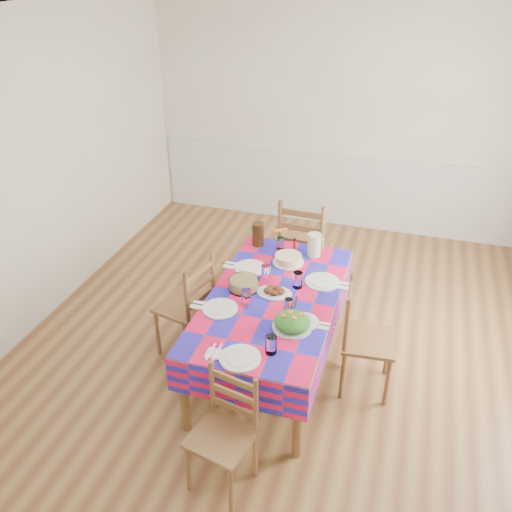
{
  "coord_description": "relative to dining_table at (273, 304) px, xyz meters",
  "views": [
    {
      "loc": [
        0.89,
        -3.69,
        3.08
      ],
      "look_at": [
        -0.2,
        -0.2,
        0.96
      ],
      "focal_mm": 38.0,
      "sensor_mm": 36.0,
      "label": 1
    }
  ],
  "objects": [
    {
      "name": "dining_table",
      "position": [
        0.0,
        0.0,
        0.0
      ],
      "size": [
        0.98,
        1.82,
        0.71
      ],
      "color": "brown",
      "rests_on": "room"
    },
    {
      "name": "flower_vase",
      "position": [
        -0.14,
        0.75,
        0.16
      ],
      "size": [
        0.13,
        0.11,
        0.21
      ],
      "color": "white",
      "rests_on": "dining_table"
    },
    {
      "name": "chair_left",
      "position": [
        -0.72,
        -0.01,
        -0.17
      ],
      "size": [
        0.48,
        0.49,
        0.93
      ],
      "rotation": [
        0.0,
        0.0,
        -1.8
      ],
      "color": "brown",
      "rests_on": "room"
    },
    {
      "name": "setting_left_near",
      "position": [
        -0.28,
        -0.24,
        0.11
      ],
      "size": [
        0.49,
        0.29,
        0.13
      ],
      "rotation": [
        0.0,
        0.0,
        1.57
      ],
      "color": "silver",
      "rests_on": "dining_table"
    },
    {
      "name": "setting_right_far",
      "position": [
        0.27,
        0.26,
        0.11
      ],
      "size": [
        0.52,
        0.3,
        0.13
      ],
      "rotation": [
        0.0,
        0.0,
        -1.57
      ],
      "color": "silver",
      "rests_on": "dining_table"
    },
    {
      "name": "setting_left_far",
      "position": [
        -0.24,
        0.3,
        0.11
      ],
      "size": [
        0.5,
        0.29,
        0.13
      ],
      "rotation": [
        0.0,
        0.0,
        1.57
      ],
      "color": "silver",
      "rests_on": "dining_table"
    },
    {
      "name": "hot_sauce",
      "position": [
        -0.01,
        0.75,
        0.14
      ],
      "size": [
        0.03,
        0.03,
        0.12
      ],
      "primitive_type": "cylinder",
      "color": "red",
      "rests_on": "dining_table"
    },
    {
      "name": "wainscot",
      "position": [
        0.02,
        2.82,
        -0.14
      ],
      "size": [
        4.41,
        0.06,
        0.92
      ],
      "color": "silver",
      "rests_on": "room"
    },
    {
      "name": "setting_near_head",
      "position": [
        0.05,
        -0.72,
        0.11
      ],
      "size": [
        0.45,
        0.3,
        0.13
      ],
      "color": "silver",
      "rests_on": "dining_table"
    },
    {
      "name": "green_pitcher",
      "position": [
        0.17,
        0.72,
        0.18
      ],
      "size": [
        0.12,
        0.12,
        0.21
      ],
      "primitive_type": "cylinder",
      "color": "beige",
      "rests_on": "dining_table"
    },
    {
      "name": "pasta_bowl",
      "position": [
        -0.25,
        0.03,
        0.12
      ],
      "size": [
        0.24,
        0.24,
        0.09
      ],
      "color": "white",
      "rests_on": "dining_table"
    },
    {
      "name": "meat_platter",
      "position": [
        -0.0,
        0.04,
        0.1
      ],
      "size": [
        0.28,
        0.2,
        0.05
      ],
      "color": "silver",
      "rests_on": "dining_table"
    },
    {
      "name": "tea_pitcher",
      "position": [
        -0.35,
        0.76,
        0.18
      ],
      "size": [
        0.11,
        0.11,
        0.21
      ],
      "primitive_type": "cylinder",
      "color": "black",
      "rests_on": "dining_table"
    },
    {
      "name": "name_card",
      "position": [
        0.0,
        -0.86,
        0.09
      ],
      "size": [
        0.07,
        0.02,
        0.02
      ],
      "primitive_type": "cube",
      "color": "silver",
      "rests_on": "dining_table"
    },
    {
      "name": "cake",
      "position": [
        -0.01,
        0.53,
        0.11
      ],
      "size": [
        0.27,
        0.27,
        0.07
      ],
      "color": "silver",
      "rests_on": "dining_table"
    },
    {
      "name": "setting_right_near",
      "position": [
        0.26,
        -0.22,
        0.1
      ],
      "size": [
        0.42,
        0.24,
        0.11
      ],
      "rotation": [
        0.0,
        0.0,
        -1.57
      ],
      "color": "silver",
      "rests_on": "dining_table"
    },
    {
      "name": "chair_near",
      "position": [
        0.01,
        -1.15,
        -0.22
      ],
      "size": [
        0.44,
        0.43,
        0.84
      ],
      "rotation": [
        0.0,
        0.0,
        -0.21
      ],
      "color": "brown",
      "rests_on": "room"
    },
    {
      "name": "chair_far",
      "position": [
        -0.0,
        1.13,
        -0.11
      ],
      "size": [
        0.5,
        0.47,
        1.06
      ],
      "rotation": [
        0.0,
        0.0,
        3.08
      ],
      "color": "brown",
      "rests_on": "room"
    },
    {
      "name": "chair_right",
      "position": [
        0.72,
        -0.0,
        -0.17
      ],
      "size": [
        0.42,
        0.44,
        0.93
      ],
      "rotation": [
        0.0,
        0.0,
        1.65
      ],
      "color": "brown",
      "rests_on": "room"
    },
    {
      "name": "serving_utensils",
      "position": [
        0.17,
        -0.1,
        0.08
      ],
      "size": [
        0.13,
        0.29,
        0.01
      ],
      "color": "black",
      "rests_on": "dining_table"
    },
    {
      "name": "salad_platter",
      "position": [
        0.24,
        -0.34,
        0.12
      ],
      "size": [
        0.29,
        0.29,
        0.12
      ],
      "color": "silver",
      "rests_on": "dining_table"
    },
    {
      "name": "room",
      "position": [
        0.02,
        0.33,
        0.72
      ],
      "size": [
        4.58,
        5.08,
        2.78
      ],
      "color": "brown",
      "rests_on": "ground"
    }
  ]
}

